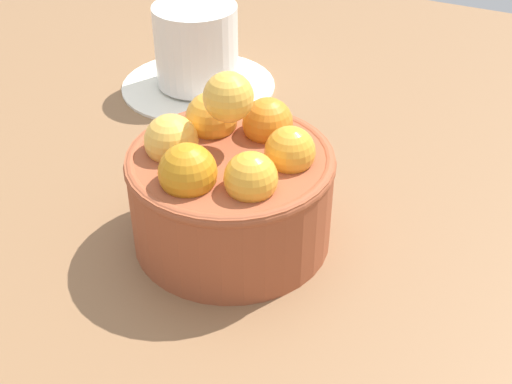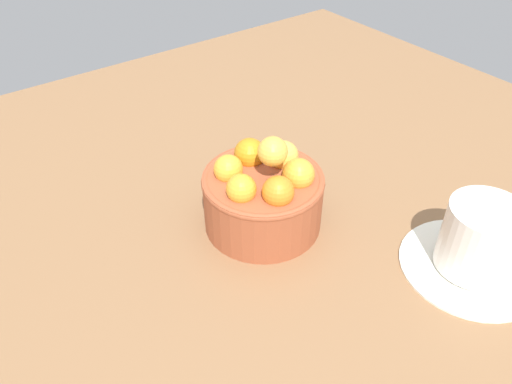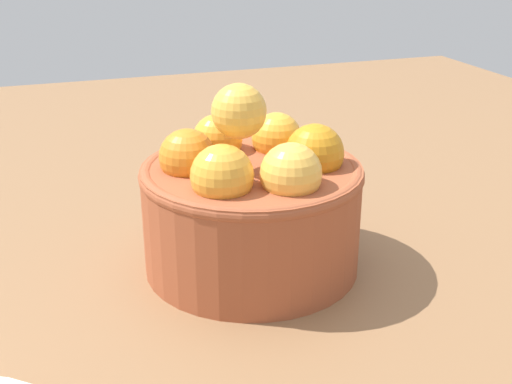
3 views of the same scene
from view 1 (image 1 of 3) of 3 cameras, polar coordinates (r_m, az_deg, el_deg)
name	(u,v)px [view 1 (image 1 of 3)]	position (r cm, az deg, el deg)	size (l,w,h in cm)	color
ground_plane	(233,258)	(54.11, -1.94, -5.49)	(125.55, 113.89, 4.27)	brown
terracotta_bowl	(230,185)	(49.81, -2.15, 0.59)	(15.07, 15.07, 13.22)	#9E4C2D
coffee_cup	(197,53)	(72.41, -4.95, 11.44)	(16.24, 16.24, 8.87)	white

